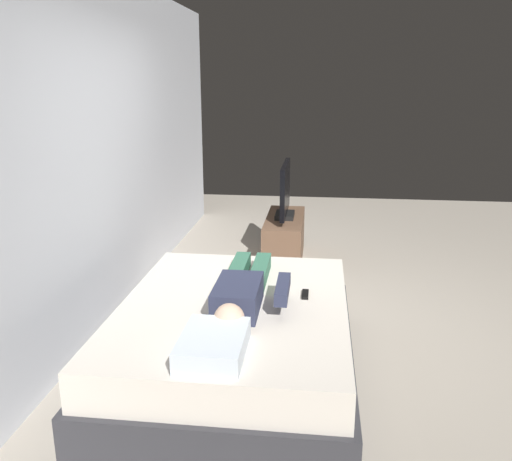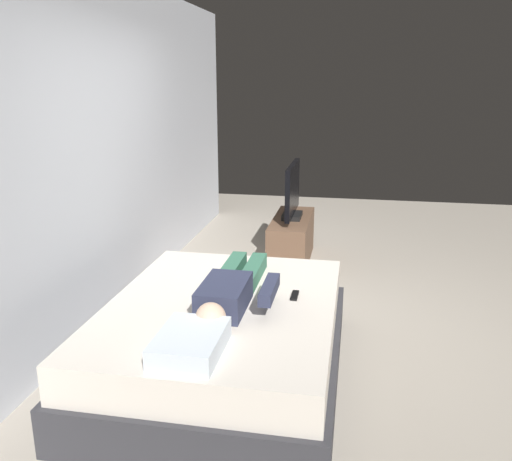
# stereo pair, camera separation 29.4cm
# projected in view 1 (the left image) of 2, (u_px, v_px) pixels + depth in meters

# --- Properties ---
(ground_plane) EXTENTS (10.00, 10.00, 0.00)m
(ground_plane) POSITION_uv_depth(u_px,v_px,m) (322.00, 328.00, 4.37)
(ground_plane) COLOR #ADA393
(back_wall) EXTENTS (6.40, 0.10, 2.80)m
(back_wall) POSITION_uv_depth(u_px,v_px,m) (115.00, 146.00, 4.58)
(back_wall) COLOR silver
(back_wall) RESTS_ON ground
(bed) EXTENTS (2.03, 1.55, 0.54)m
(bed) POSITION_uv_depth(u_px,v_px,m) (234.00, 341.00, 3.59)
(bed) COLOR #333338
(bed) RESTS_ON ground
(pillow) EXTENTS (0.48, 0.34, 0.12)m
(pillow) POSITION_uv_depth(u_px,v_px,m) (213.00, 345.00, 2.84)
(pillow) COLOR white
(pillow) RESTS_ON bed
(person) EXTENTS (1.26, 0.46, 0.18)m
(person) POSITION_uv_depth(u_px,v_px,m) (243.00, 290.00, 3.52)
(person) COLOR #2D334C
(person) RESTS_ON bed
(remote) EXTENTS (0.15, 0.04, 0.02)m
(remote) POSITION_uv_depth(u_px,v_px,m) (305.00, 294.00, 3.63)
(remote) COLOR black
(remote) RESTS_ON bed
(tv_stand) EXTENTS (1.10, 0.40, 0.50)m
(tv_stand) POSITION_uv_depth(u_px,v_px,m) (284.00, 239.00, 5.91)
(tv_stand) COLOR brown
(tv_stand) RESTS_ON ground
(tv) EXTENTS (0.88, 0.20, 0.59)m
(tv) POSITION_uv_depth(u_px,v_px,m) (285.00, 192.00, 5.76)
(tv) COLOR black
(tv) RESTS_ON tv_stand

